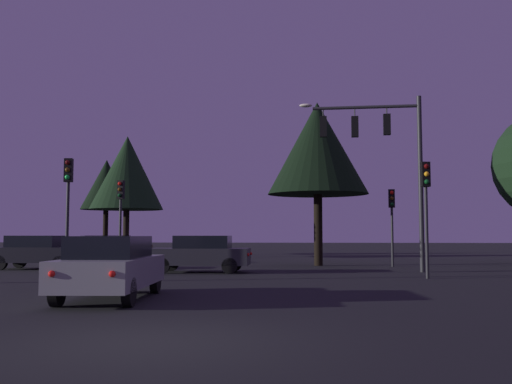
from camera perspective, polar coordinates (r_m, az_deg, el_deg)
The scene contains 13 objects.
ground_plane at distance 32.87m, azimuth 1.15°, elevation -7.01°, with size 168.00×168.00×0.00m, color black.
traffic_signal_mast_arm at distance 25.09m, azimuth 12.61°, elevation 4.29°, with size 5.19×0.48×7.46m.
traffic_light_corner_left at distance 28.23m, azimuth -13.36°, elevation -1.31°, with size 0.33×0.37×4.18m.
traffic_light_corner_right at distance 21.40m, azimuth 16.59°, elevation -0.33°, with size 0.33×0.37×4.18m.
traffic_light_median at distance 28.85m, azimuth 13.39°, elevation -1.89°, with size 0.31×0.36×3.79m.
traffic_light_far_side at distance 22.85m, azimuth -18.24°, elevation -0.06°, with size 0.32×0.36×4.46m.
car_nearside_lane at distance 14.31m, azimuth -14.23°, elevation -7.18°, with size 2.09×4.64×1.52m.
car_crossing_left at distance 27.90m, azimuth -20.86°, elevation -5.57°, with size 4.36×1.96×1.52m.
car_crossing_right at distance 23.97m, azimuth -5.57°, elevation -6.09°, with size 4.25×1.95×1.52m.
car_far_lane at distance 32.51m, azimuth -14.61°, elevation -5.49°, with size 4.81×3.85×1.52m.
tree_left_far at distance 45.81m, azimuth -14.69°, elevation 0.68°, with size 3.89×3.89×7.39m.
tree_center_horizon at distance 40.08m, azimuth -12.73°, elevation 1.86°, with size 4.95×4.95×8.32m.
tree_right_cluster at distance 29.58m, azimuth 6.15°, elevation 4.33°, with size 5.14×5.14×8.38m.
Camera 1 is at (2.35, -8.25, 1.55)m, focal length 40.14 mm.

